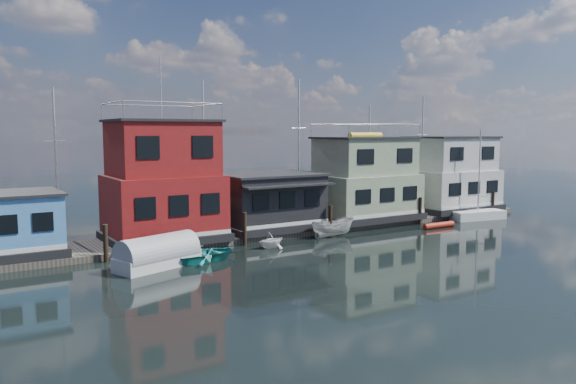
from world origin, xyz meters
TOP-DOWN VIEW (x-y plane):
  - ground at (0.00, 0.00)m, footprint 160.00×160.00m
  - dock at (0.00, 12.00)m, footprint 48.00×5.00m
  - houseboat_blue at (-18.00, 12.00)m, footprint 6.40×4.90m
  - houseboat_red at (-8.50, 12.00)m, footprint 7.40×5.90m
  - houseboat_dark at (-0.50, 11.98)m, footprint 7.40×6.10m
  - houseboat_green at (8.50, 12.00)m, footprint 8.40×5.90m
  - houseboat_white at (18.50, 12.00)m, footprint 8.40×5.90m
  - pilings at (-0.33, 9.20)m, footprint 42.28×0.28m
  - background_masts at (4.76, 18.00)m, footprint 36.40×0.16m
  - tarp_runabout at (-10.91, 6.35)m, footprint 5.13×3.30m
  - day_sailer at (18.00, 8.36)m, footprint 5.07×2.45m
  - motorboat at (2.74, 8.52)m, footprint 3.58×1.52m
  - dinghy_white at (-2.97, 7.53)m, footprint 2.34×2.12m
  - red_kayak at (11.98, 7.13)m, footprint 3.03×0.48m
  - dinghy_teal at (-7.92, 6.46)m, footprint 4.40×3.48m

SIDE VIEW (x-z plane):
  - ground at x=0.00m, z-range 0.00..0.00m
  - dock at x=0.00m, z-range 0.00..0.40m
  - red_kayak at x=11.98m, z-range 0.00..0.44m
  - dinghy_teal at x=-7.92m, z-range 0.00..0.82m
  - day_sailer at x=18.00m, z-range -3.39..4.27m
  - dinghy_white at x=-2.97m, z-range 0.00..1.07m
  - motorboat at x=2.74m, z-range 0.00..1.35m
  - tarp_runabout at x=-10.91m, z-range -0.25..1.69m
  - pilings at x=-0.33m, z-range 0.00..2.20m
  - houseboat_blue at x=-18.00m, z-range 0.38..4.04m
  - houseboat_dark at x=-0.50m, z-range 0.39..4.45m
  - houseboat_white at x=18.50m, z-range 0.21..6.87m
  - houseboat_green at x=8.50m, z-range 0.03..7.06m
  - houseboat_red at x=-8.50m, z-range -1.83..10.03m
  - background_masts at x=4.76m, z-range -0.45..11.55m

